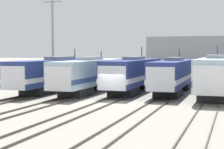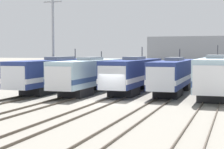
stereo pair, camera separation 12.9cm
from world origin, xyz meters
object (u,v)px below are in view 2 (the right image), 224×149
(locomotive_center_left, at_px, (89,74))
(locomotive_center_right, at_px, (174,75))
(locomotive_far_left, at_px, (58,73))
(catenary_tower_left, at_px, (53,37))
(locomotive_center, at_px, (133,74))
(locomotive_far_right, at_px, (215,75))

(locomotive_center_left, distance_m, locomotive_center_right, 9.39)
(locomotive_far_left, height_order, catenary_tower_left, catenary_tower_left)
(locomotive_center, xyz_separation_m, catenary_tower_left, (-11.45, 2.85, 4.37))
(locomotive_center_left, height_order, locomotive_far_right, locomotive_far_right)
(locomotive_far_right, relative_size, catenary_tower_left, 1.30)
(locomotive_center_left, bearing_deg, catenary_tower_left, 144.20)
(locomotive_center, height_order, locomotive_center_right, locomotive_center)
(locomotive_far_right, bearing_deg, locomotive_center, 170.84)
(locomotive_center, bearing_deg, locomotive_far_right, -9.16)
(locomotive_center_left, height_order, locomotive_center, locomotive_center)
(locomotive_center_left, distance_m, catenary_tower_left, 9.64)
(locomotive_center_left, bearing_deg, locomotive_far_left, 161.96)
(locomotive_far_left, xyz_separation_m, catenary_tower_left, (-2.48, 3.57, 4.38))
(locomotive_center, height_order, catenary_tower_left, catenary_tower_left)
(locomotive_far_right, bearing_deg, locomotive_center_left, -176.88)
(locomotive_center_right, bearing_deg, locomotive_center_left, -162.69)
(locomotive_center, height_order, locomotive_far_right, locomotive_far_right)
(locomotive_far_left, distance_m, catenary_tower_left, 6.17)
(locomotive_far_left, relative_size, locomotive_center_right, 1.20)
(locomotive_far_right, bearing_deg, locomotive_center_right, 155.30)
(locomotive_center_left, bearing_deg, locomotive_center, 25.92)
(locomotive_center_left, bearing_deg, locomotive_far_right, 3.12)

